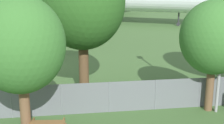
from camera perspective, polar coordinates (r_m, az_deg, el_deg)
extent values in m
cylinder|color=slate|center=(16.90, -17.97, -7.03)|extent=(0.07, 0.07, 1.71)
cylinder|color=slate|center=(16.63, -9.25, -6.82)|extent=(0.07, 0.07, 1.71)
cylinder|color=slate|center=(16.76, -0.47, -6.45)|extent=(0.07, 0.07, 1.71)
cylinder|color=slate|center=(17.26, 7.98, -5.95)|extent=(0.07, 0.07, 1.71)
cylinder|color=slate|center=(18.12, 15.77, -5.38)|extent=(0.07, 0.07, 1.71)
cube|color=slate|center=(17.26, 7.98, -5.95)|extent=(56.00, 0.01, 1.71)
cylinder|color=#939399|center=(61.61, -0.73, 10.58)|extent=(4.66, 3.77, 2.08)
cube|color=white|center=(43.78, -9.00, 10.29)|extent=(10.78, 18.00, 0.30)
cylinder|color=#939399|center=(46.35, -7.88, 9.09)|extent=(4.66, 3.77, 2.08)
cylinder|color=#2D2D33|center=(50.15, 12.07, 7.65)|extent=(0.24, 0.24, 2.06)
cylinder|color=#2D2D33|center=(50.24, 12.03, 6.80)|extent=(0.64, 0.52, 0.56)
cylinder|color=#2D2D33|center=(56.41, -2.28, 8.70)|extent=(0.24, 0.24, 2.06)
cylinder|color=#2D2D33|center=(56.50, -2.27, 7.95)|extent=(0.64, 0.52, 0.56)
cylinder|color=#2D2D33|center=(51.32, -4.57, 8.07)|extent=(0.24, 0.24, 2.06)
cylinder|color=#2D2D33|center=(51.41, -4.56, 7.24)|extent=(0.64, 0.52, 0.56)
cube|color=brown|center=(14.36, -11.91, -11.04)|extent=(1.68, 0.95, 0.04)
cylinder|color=brown|center=(14.55, -15.60, -8.39)|extent=(0.46, 0.46, 2.65)
ellipsoid|color=#38702D|center=(13.70, -16.45, 3.11)|extent=(3.85, 3.85, 4.23)
cylinder|color=brown|center=(17.70, 17.43, -4.56)|extent=(0.43, 0.43, 2.53)
ellipsoid|color=#38702D|center=(17.02, 18.15, 4.31)|extent=(3.55, 3.55, 3.91)
cylinder|color=brown|center=(19.14, -5.18, -0.96)|extent=(0.60, 0.60, 3.51)
ellipsoid|color=#28561E|center=(18.48, -5.46, 10.72)|extent=(5.02, 5.02, 5.52)
cylinder|color=#99999E|center=(16.88, 19.59, 4.75)|extent=(0.16, 0.16, 8.46)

